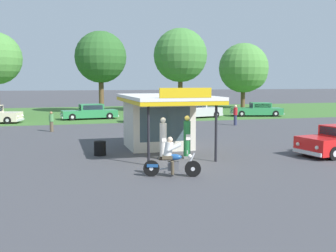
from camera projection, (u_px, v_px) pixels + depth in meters
ground_plane at (177, 162)px, 18.85m from camera, size 300.00×300.00×0.00m
grass_verge_strip at (103, 113)px, 47.58m from camera, size 120.00×24.00×0.01m
service_station_kiosk at (160, 117)px, 22.29m from camera, size 4.11×6.84×3.44m
gas_pump_nearside at (163, 140)px, 19.37m from camera, size 0.44×0.44×2.02m
gas_pump_offside at (187, 139)px, 19.69m from camera, size 0.44×0.44×2.08m
motorcycle_with_rider at (171, 160)px, 15.84m from camera, size 2.19×0.91×1.58m
parked_car_back_row_centre at (90, 112)px, 39.86m from camera, size 5.66×2.35×1.48m
parked_car_back_row_centre_right at (257, 110)px, 43.25m from camera, size 5.73×3.05×1.45m
parked_car_second_row_spare at (197, 111)px, 41.33m from camera, size 5.40×2.92×1.58m
parked_car_back_row_centre_left at (153, 114)px, 37.27m from camera, size 5.13×1.98×1.53m
bystander_chatting_near_pumps at (235, 114)px, 34.27m from camera, size 0.34×0.34×1.73m
bystander_strolling_foreground at (51, 121)px, 29.93m from camera, size 0.34×0.34×1.50m
tree_oak_far_right at (245, 69)px, 55.42m from camera, size 6.76×6.76×8.91m
tree_oak_left at (181, 56)px, 48.68m from camera, size 6.46×6.46×10.06m
tree_oak_far_left at (101, 57)px, 47.56m from camera, size 6.07×6.07×9.58m
spare_tire_stack at (100, 148)px, 20.38m from camera, size 0.60×0.60×0.72m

